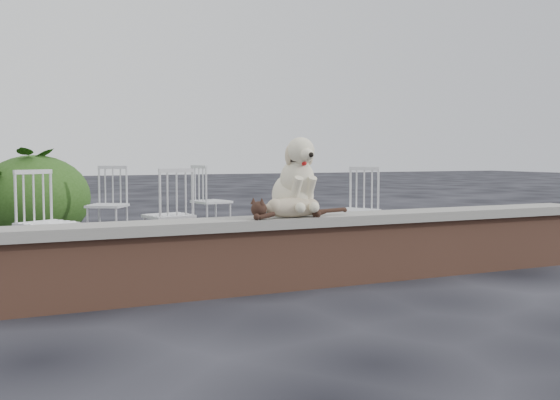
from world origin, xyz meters
name	(u,v)px	position (x,y,z in m)	size (l,w,h in m)	color
ground	(287,288)	(0.00, 0.00, 0.00)	(60.00, 60.00, 0.00)	black
brick_wall	(287,257)	(0.00, 0.00, 0.25)	(6.00, 0.30, 0.50)	brown
capstone	(287,222)	(0.00, 0.00, 0.54)	(6.20, 0.40, 0.08)	slate
dog	(293,176)	(0.08, 0.06, 0.90)	(0.42, 0.56, 0.65)	beige
cat	(292,206)	(0.00, -0.09, 0.67)	(1.06, 0.25, 0.18)	tan
chair_a	(46,222)	(-1.71, 1.48, 0.47)	(0.56, 0.56, 0.94)	silver
chair_d	(356,209)	(1.56, 1.50, 0.47)	(0.56, 0.56, 0.94)	silver
chair_b	(107,204)	(-0.84, 3.40, 0.47)	(0.56, 0.56, 0.94)	silver
chair_e	(211,200)	(0.55, 3.52, 0.47)	(0.56, 0.56, 0.94)	silver
chair_c	(169,214)	(-0.50, 1.77, 0.47)	(0.56, 0.56, 0.94)	silver
potted_plant_a	(10,193)	(-1.91, 4.42, 0.58)	(1.05, 0.91, 1.17)	#224614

